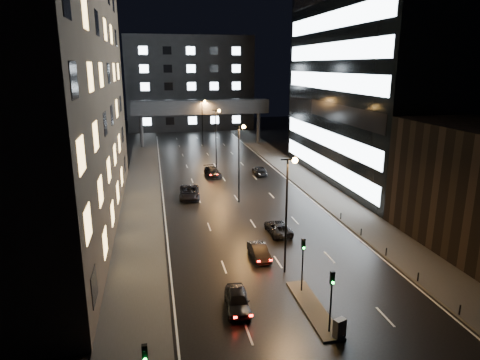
% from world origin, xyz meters
% --- Properties ---
extents(ground, '(160.00, 160.00, 0.00)m').
position_xyz_m(ground, '(0.00, 40.00, 0.00)').
color(ground, black).
rests_on(ground, ground).
extents(sidewalk_left, '(5.00, 110.00, 0.15)m').
position_xyz_m(sidewalk_left, '(-12.50, 35.00, 0.07)').
color(sidewalk_left, '#383533').
rests_on(sidewalk_left, ground).
extents(sidewalk_right, '(5.00, 110.00, 0.15)m').
position_xyz_m(sidewalk_right, '(12.50, 35.00, 0.07)').
color(sidewalk_right, '#383533').
rests_on(sidewalk_right, ground).
extents(building_left, '(15.00, 48.00, 40.00)m').
position_xyz_m(building_left, '(-22.50, 24.00, 20.00)').
color(building_left, '#2D2319').
rests_on(building_left, ground).
extents(building_right_glass, '(20.00, 36.00, 45.00)m').
position_xyz_m(building_right_glass, '(25.00, 36.00, 22.50)').
color(building_right_glass, black).
rests_on(building_right_glass, ground).
extents(building_far, '(34.00, 14.00, 25.00)m').
position_xyz_m(building_far, '(0.00, 98.00, 12.50)').
color(building_far, '#333335').
rests_on(building_far, ground).
extents(skybridge, '(30.00, 3.00, 10.00)m').
position_xyz_m(skybridge, '(0.00, 70.00, 8.34)').
color(skybridge, '#333335').
rests_on(skybridge, ground).
extents(median_island, '(1.60, 8.00, 0.15)m').
position_xyz_m(median_island, '(0.30, 2.00, 0.07)').
color(median_island, '#383533').
rests_on(median_island, ground).
extents(traffic_signal_near, '(0.28, 0.34, 4.40)m').
position_xyz_m(traffic_signal_near, '(0.30, 4.49, 3.09)').
color(traffic_signal_near, black).
rests_on(traffic_signal_near, median_island).
extents(traffic_signal_far, '(0.28, 0.34, 4.40)m').
position_xyz_m(traffic_signal_far, '(0.30, -1.01, 3.09)').
color(traffic_signal_far, black).
rests_on(traffic_signal_far, median_island).
extents(bollard_row, '(0.12, 25.12, 0.90)m').
position_xyz_m(bollard_row, '(10.20, 6.50, 0.45)').
color(bollard_row, black).
rests_on(bollard_row, ground).
extents(streetlight_near, '(1.45, 0.50, 10.15)m').
position_xyz_m(streetlight_near, '(0.16, 8.00, 6.50)').
color(streetlight_near, black).
rests_on(streetlight_near, ground).
extents(streetlight_mid_a, '(1.45, 0.50, 10.15)m').
position_xyz_m(streetlight_mid_a, '(0.16, 28.00, 6.50)').
color(streetlight_mid_a, black).
rests_on(streetlight_mid_a, ground).
extents(streetlight_mid_b, '(1.45, 0.50, 10.15)m').
position_xyz_m(streetlight_mid_b, '(0.16, 48.00, 6.50)').
color(streetlight_mid_b, black).
rests_on(streetlight_mid_b, ground).
extents(streetlight_far, '(1.45, 0.50, 10.15)m').
position_xyz_m(streetlight_far, '(0.16, 68.00, 6.50)').
color(streetlight_far, black).
rests_on(streetlight_far, ground).
extents(car_away_a, '(2.08, 4.38, 1.45)m').
position_xyz_m(car_away_a, '(-5.16, 3.07, 0.72)').
color(car_away_a, black).
rests_on(car_away_a, ground).
extents(car_away_b, '(1.51, 4.03, 1.31)m').
position_xyz_m(car_away_b, '(-1.50, 11.15, 0.66)').
color(car_away_b, black).
rests_on(car_away_b, ground).
extents(car_away_c, '(3.10, 5.92, 1.59)m').
position_xyz_m(car_away_c, '(-6.17, 31.17, 0.80)').
color(car_away_c, black).
rests_on(car_away_c, ground).
extents(car_away_d, '(2.60, 5.15, 1.43)m').
position_xyz_m(car_away_d, '(-1.50, 42.25, 0.72)').
color(car_away_d, black).
rests_on(car_away_d, ground).
extents(car_toward_a, '(2.23, 4.69, 1.29)m').
position_xyz_m(car_toward_a, '(1.95, 16.60, 0.65)').
color(car_toward_a, black).
rests_on(car_toward_a, ground).
extents(car_toward_b, '(2.05, 4.75, 1.36)m').
position_xyz_m(car_toward_b, '(6.21, 41.61, 0.68)').
color(car_toward_b, black).
rests_on(car_toward_b, ground).
extents(utility_cabinet, '(0.91, 0.73, 1.30)m').
position_xyz_m(utility_cabinet, '(0.70, -1.70, 0.80)').
color(utility_cabinet, '#474749').
rests_on(utility_cabinet, median_island).
extents(cone_a, '(0.43, 0.43, 0.54)m').
position_xyz_m(cone_a, '(0.86, -1.76, 0.27)').
color(cone_a, red).
rests_on(cone_a, ground).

